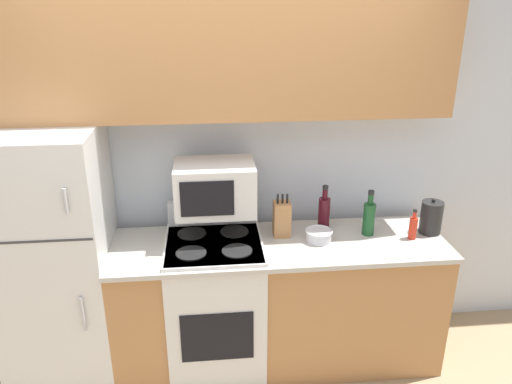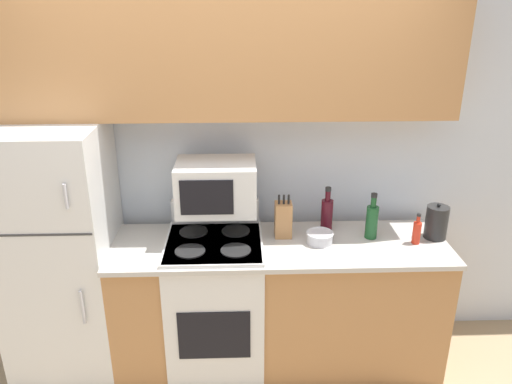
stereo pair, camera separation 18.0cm
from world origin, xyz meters
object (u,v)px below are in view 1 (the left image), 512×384
(microwave, at_px, (215,187))
(bottle_wine_green, at_px, (369,217))
(bowl, at_px, (319,235))
(bottle_wine_red, at_px, (324,212))
(refrigerator, at_px, (57,260))
(bottle_hot_sauce, at_px, (413,227))
(kettle, at_px, (431,217))
(stove, at_px, (216,303))
(knife_block, at_px, (282,219))

(microwave, bearing_deg, bottle_wine_green, -3.01)
(bowl, relative_size, bottle_wine_red, 0.57)
(refrigerator, distance_m, bottle_wine_red, 1.70)
(bottle_hot_sauce, bearing_deg, bottle_wine_red, 158.88)
(bowl, distance_m, bottle_wine_green, 0.35)
(refrigerator, relative_size, bottle_wine_red, 5.48)
(bottle_wine_green, xyz_separation_m, bottle_hot_sauce, (0.26, -0.09, -0.04))
(refrigerator, bearing_deg, bowl, -1.67)
(bowl, distance_m, bottle_wine_red, 0.20)
(refrigerator, distance_m, kettle, 2.36)
(microwave, relative_size, bowl, 2.83)
(refrigerator, relative_size, microwave, 3.39)
(microwave, xyz_separation_m, bottle_wine_red, (0.71, 0.06, -0.22))
(stove, relative_size, bottle_wine_red, 3.59)
(refrigerator, height_order, knife_block, refrigerator)
(bottle_wine_green, relative_size, bottle_hot_sauce, 1.50)
(refrigerator, height_order, kettle, refrigerator)
(bottle_wine_green, relative_size, bottle_wine_red, 1.00)
(refrigerator, bearing_deg, microwave, 3.73)
(bottle_hot_sauce, bearing_deg, stove, 178.52)
(knife_block, relative_size, bowl, 1.68)
(bottle_wine_red, relative_size, kettle, 1.27)
(stove, relative_size, bottle_hot_sauce, 5.39)
(bowl, xyz_separation_m, bottle_wine_red, (0.07, 0.17, 0.08))
(stove, height_order, bottle_wine_green, bottle_wine_green)
(bottle_wine_red, bearing_deg, stove, -166.80)
(bottle_wine_red, bearing_deg, bottle_wine_green, -23.34)
(knife_block, distance_m, bottle_wine_green, 0.56)
(bottle_hot_sauce, bearing_deg, kettle, 26.25)
(bottle_wine_green, bearing_deg, refrigerator, -179.63)
(microwave, height_order, bottle_wine_red, microwave)
(stove, xyz_separation_m, bottle_wine_red, (0.72, 0.17, 0.54))
(refrigerator, relative_size, stove, 1.52)
(refrigerator, height_order, bottle_wine_green, refrigerator)
(stove, bearing_deg, refrigerator, 177.42)
(bowl, bearing_deg, microwave, 170.10)
(stove, distance_m, bowl, 0.80)
(bowl, height_order, bottle_wine_green, bottle_wine_green)
(stove, bearing_deg, bottle_hot_sauce, -1.48)
(kettle, bearing_deg, bowl, -176.62)
(stove, xyz_separation_m, bottle_wine_green, (0.99, 0.06, 0.54))
(refrigerator, relative_size, bowl, 9.61)
(microwave, relative_size, kettle, 2.05)
(refrigerator, bearing_deg, bottle_wine_red, 4.31)
(knife_block, distance_m, bottle_hot_sauce, 0.82)
(microwave, height_order, bowl, microwave)
(kettle, bearing_deg, bottle_wine_green, 177.71)
(bottle_hot_sauce, bearing_deg, bowl, 177.26)
(bottle_wine_green, height_order, kettle, bottle_wine_green)
(refrigerator, distance_m, stove, 1.02)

